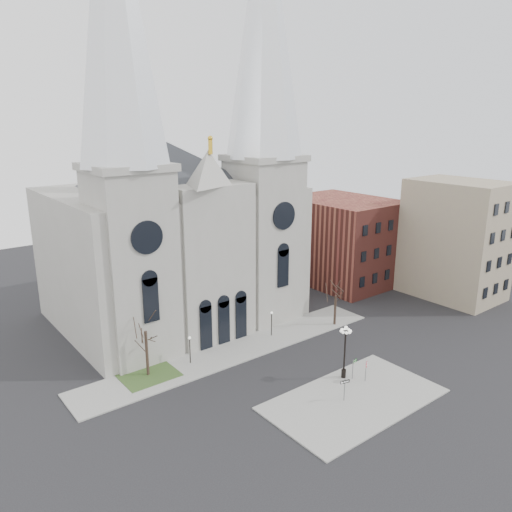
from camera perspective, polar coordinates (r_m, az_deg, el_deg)
ground at (r=53.63m, az=4.79°, el=-14.88°), size 160.00×160.00×0.00m
sidewalk_near at (r=52.55m, az=11.14°, el=-15.76°), size 18.00×10.00×0.14m
sidewalk_far at (r=61.09m, az=-2.33°, el=-10.71°), size 40.00×6.00×0.14m
grass_patch at (r=56.96m, az=-12.21°, el=-13.15°), size 6.00×5.00×0.18m
cathedral at (r=65.32m, az=-8.66°, el=7.83°), size 33.00×26.66×54.00m
bg_building_brick at (r=85.48m, az=9.72°, el=1.80°), size 14.00×18.00×14.00m
bg_building_tan at (r=82.22m, az=21.85°, el=1.76°), size 10.00×14.00×18.00m
tree_left at (r=54.55m, az=-12.54°, el=-8.09°), size 3.20×3.20×7.50m
tree_right at (r=67.19m, az=9.11°, el=-4.30°), size 3.20×3.20×6.00m
ped_lamp_left at (r=57.57m, az=-7.58°, el=-10.08°), size 0.32×0.32×3.26m
ped_lamp_right at (r=63.84m, az=1.79°, el=-7.26°), size 0.32×0.32×3.26m
stop_sign at (r=54.90m, az=12.47°, el=-12.21°), size 0.88×0.15×2.44m
globe_lamp at (r=54.31m, az=10.14°, el=-10.01°), size 1.41×1.41×5.98m
one_way_sign at (r=51.27m, az=10.10°, el=-14.43°), size 1.00×0.32×2.34m
street_name_sign at (r=55.35m, az=11.05°, el=-12.39°), size 0.70×0.19×2.21m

